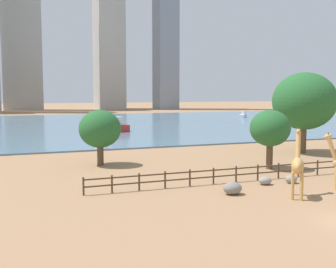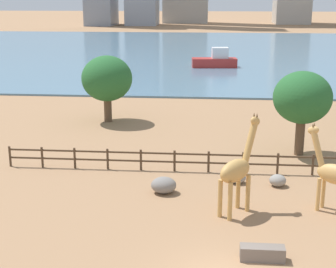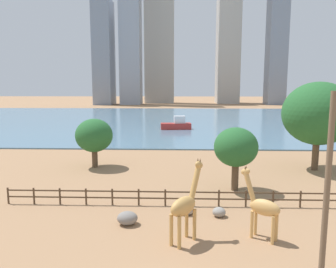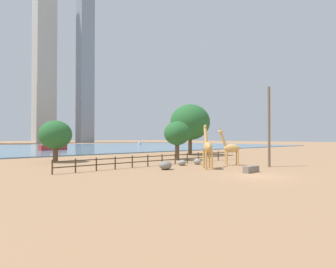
# 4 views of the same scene
# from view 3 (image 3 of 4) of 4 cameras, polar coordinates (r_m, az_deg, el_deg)

# --- Properties ---
(ground_plane) EXTENTS (400.00, 400.00, 0.00)m
(ground_plane) POSITION_cam_3_polar(r_m,az_deg,el_deg) (92.54, 1.80, 2.69)
(ground_plane) COLOR #9E7551
(harbor_water) EXTENTS (180.00, 86.00, 0.20)m
(harbor_water) POSITION_cam_3_polar(r_m,az_deg,el_deg) (89.55, 1.79, 2.56)
(harbor_water) COLOR slate
(harbor_water) RESTS_ON ground
(giraffe_tall) EXTENTS (2.38, 2.02, 4.33)m
(giraffe_tall) POSITION_cam_3_polar(r_m,az_deg,el_deg) (20.72, 16.12, -12.06)
(giraffe_tall) COLOR tan
(giraffe_tall) RESTS_ON ground
(giraffe_companion) EXTENTS (2.30, 2.71, 4.82)m
(giraffe_companion) POSITION_cam_3_polar(r_m,az_deg,el_deg) (19.53, 2.98, -12.27)
(giraffe_companion) COLOR tan
(giraffe_companion) RESTS_ON ground
(utility_pole) EXTENTS (0.28, 0.28, 8.91)m
(utility_pole) POSITION_cam_3_polar(r_m,az_deg,el_deg) (17.26, 26.00, -8.20)
(utility_pole) COLOR brown
(utility_pole) RESTS_ON ground
(boulder_near_fence) EXTENTS (0.93, 0.89, 0.67)m
(boulder_near_fence) POSITION_cam_3_polar(r_m,az_deg,el_deg) (23.96, 8.88, -13.27)
(boulder_near_fence) COLOR gray
(boulder_near_fence) RESTS_ON ground
(boulder_by_pole) EXTENTS (1.37, 1.18, 0.88)m
(boulder_by_pole) POSITION_cam_3_polar(r_m,az_deg,el_deg) (22.57, -7.09, -14.33)
(boulder_by_pole) COLOR gray
(boulder_by_pole) RESTS_ON ground
(boulder_small) EXTENTS (1.04, 0.86, 0.64)m
(boulder_small) POSITION_cam_3_polar(r_m,az_deg,el_deg) (24.07, 3.31, -13.11)
(boulder_small) COLOR gray
(boulder_small) RESTS_ON ground
(enclosure_fence) EXTENTS (26.12, 0.14, 1.30)m
(enclosure_fence) POSITION_cam_3_polar(r_m,az_deg,el_deg) (25.51, 0.43, -10.79)
(enclosure_fence) COLOR #4C3826
(enclosure_fence) RESTS_ON ground
(tree_left_large) EXTENTS (4.16, 4.16, 5.51)m
(tree_left_large) POSITION_cam_3_polar(r_m,az_deg,el_deg) (37.61, -12.75, -0.29)
(tree_left_large) COLOR brown
(tree_left_large) RESTS_ON ground
(tree_center_broad) EXTENTS (7.53, 7.53, 9.60)m
(tree_center_broad) POSITION_cam_3_polar(r_m,az_deg,el_deg) (38.65, 24.68, 3.24)
(tree_center_broad) COLOR brown
(tree_center_broad) RESTS_ON ground
(tree_right_tall) EXTENTS (3.81, 3.81, 5.59)m
(tree_right_tall) POSITION_cam_3_polar(r_m,az_deg,el_deg) (29.02, 11.74, -2.32)
(tree_right_tall) COLOR brown
(tree_right_tall) RESTS_ON ground
(boat_ferry) EXTENTS (3.97, 3.99, 1.82)m
(boat_ferry) POSITION_cam_3_polar(r_m,az_deg,el_deg) (108.87, 26.50, 3.10)
(boat_ferry) COLOR silver
(boat_ferry) RESTS_ON harbor_water
(boat_sailboat) EXTENTS (6.45, 2.86, 2.76)m
(boat_sailboat) POSITION_cam_3_polar(r_m,az_deg,el_deg) (68.32, 1.52, 1.63)
(boat_sailboat) COLOR #B22D28
(boat_sailboat) RESTS_ON harbor_water
(skyline_tower_needle) EXTENTS (8.65, 14.43, 50.39)m
(skyline_tower_needle) POSITION_cam_3_polar(r_m,az_deg,el_deg) (168.75, -11.13, 13.66)
(skyline_tower_needle) COLOR gray
(skyline_tower_needle) RESTS_ON ground
(skyline_block_left) EXTENTS (9.99, 11.86, 80.11)m
(skyline_block_left) POSITION_cam_3_polar(r_m,az_deg,el_deg) (169.86, -6.59, 18.79)
(skyline_block_left) COLOR #939EAD
(skyline_block_left) RESTS_ON ground
(skyline_block_right) EXTENTS (15.51, 9.40, 82.93)m
(skyline_block_right) POSITION_cam_3_polar(r_m,az_deg,el_deg) (182.22, -1.51, 18.57)
(skyline_block_right) COLOR #ADA89E
(skyline_block_right) RESTS_ON ground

